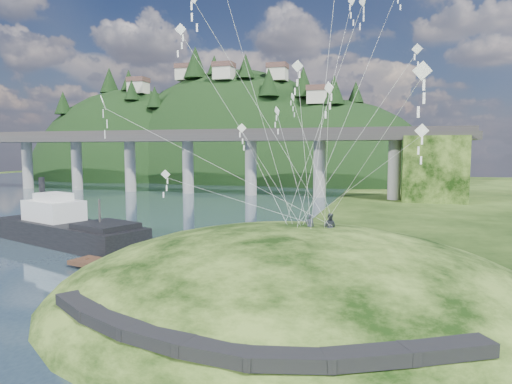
# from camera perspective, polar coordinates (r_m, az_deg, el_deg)

# --- Properties ---
(ground) EXTENTS (320.00, 320.00, 0.00)m
(ground) POSITION_cam_1_polar(r_m,az_deg,el_deg) (33.11, -9.92, -12.91)
(ground) COLOR black
(ground) RESTS_ON ground
(grass_hill) EXTENTS (36.00, 32.00, 13.00)m
(grass_hill) POSITION_cam_1_polar(r_m,az_deg,el_deg) (32.89, 4.85, -15.75)
(grass_hill) COLOR black
(grass_hill) RESTS_ON ground
(footpath) EXTENTS (22.29, 5.84, 0.83)m
(footpath) POSITION_cam_1_polar(r_m,az_deg,el_deg) (21.19, -3.49, -17.54)
(footpath) COLOR black
(footpath) RESTS_ON ground
(bridge) EXTENTS (160.00, 11.00, 15.00)m
(bridge) POSITION_cam_1_polar(r_m,az_deg,el_deg) (106.23, -5.79, 4.97)
(bridge) COLOR #2D2B2B
(bridge) RESTS_ON ground
(far_ridge) EXTENTS (153.00, 70.00, 94.50)m
(far_ridge) POSITION_cam_1_polar(r_m,az_deg,el_deg) (161.95, -4.26, -0.98)
(far_ridge) COLOR black
(far_ridge) RESTS_ON ground
(work_barge) EXTENTS (21.15, 11.87, 7.15)m
(work_barge) POSITION_cam_1_polar(r_m,az_deg,el_deg) (54.12, -22.56, -4.14)
(work_barge) COLOR black
(work_barge) RESTS_ON ground
(wooden_dock) EXTENTS (15.43, 5.68, 1.09)m
(wooden_dock) POSITION_cam_1_polar(r_m,az_deg,el_deg) (38.72, -14.04, -9.55)
(wooden_dock) COLOR #382217
(wooden_dock) RESTS_ON ground
(kite_flyers) EXTENTS (2.23, 1.16, 1.94)m
(kite_flyers) POSITION_cam_1_polar(r_m,az_deg,el_deg) (32.17, 8.63, -2.67)
(kite_flyers) COLOR #262A32
(kite_flyers) RESTS_ON ground
(kite_swarm) EXTENTS (18.58, 18.21, 19.46)m
(kite_swarm) POSITION_cam_1_polar(r_m,az_deg,el_deg) (31.30, 4.53, 16.84)
(kite_swarm) COLOR white
(kite_swarm) RESTS_ON ground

